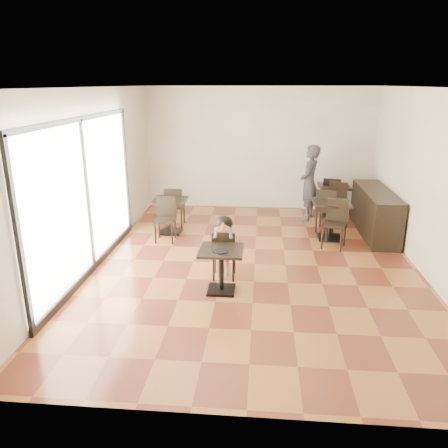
# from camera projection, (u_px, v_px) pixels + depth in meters

# --- Properties ---
(floor) EXTENTS (6.00, 8.00, 0.01)m
(floor) POSITION_uv_depth(u_px,v_px,m) (255.00, 264.00, 8.27)
(floor) COLOR brown
(floor) RESTS_ON ground
(ceiling) EXTENTS (6.00, 8.00, 0.01)m
(ceiling) POSITION_uv_depth(u_px,v_px,m) (259.00, 87.00, 7.29)
(ceiling) COLOR white
(ceiling) RESTS_ON floor
(wall_back) EXTENTS (6.00, 0.01, 3.20)m
(wall_back) POSITION_uv_depth(u_px,v_px,m) (259.00, 149.00, 11.57)
(wall_back) COLOR silver
(wall_back) RESTS_ON floor
(wall_front) EXTENTS (6.00, 0.01, 3.20)m
(wall_front) POSITION_uv_depth(u_px,v_px,m) (249.00, 274.00, 3.99)
(wall_front) COLOR silver
(wall_front) RESTS_ON floor
(wall_left) EXTENTS (0.01, 8.00, 3.20)m
(wall_left) POSITION_uv_depth(u_px,v_px,m) (93.00, 178.00, 8.03)
(wall_left) COLOR silver
(wall_left) RESTS_ON floor
(wall_right) EXTENTS (0.01, 8.00, 3.20)m
(wall_right) POSITION_uv_depth(u_px,v_px,m) (430.00, 184.00, 7.53)
(wall_right) COLOR silver
(wall_right) RESTS_ON floor
(storefront_window) EXTENTS (0.04, 4.50, 2.60)m
(storefront_window) POSITION_uv_depth(u_px,v_px,m) (86.00, 195.00, 7.62)
(storefront_window) COLOR white
(storefront_window) RESTS_ON floor
(child_table) EXTENTS (0.70, 0.70, 0.74)m
(child_table) POSITION_uv_depth(u_px,v_px,m) (221.00, 270.00, 7.08)
(child_table) COLOR black
(child_table) RESTS_ON floor
(child_chair) EXTENTS (0.40, 0.40, 0.89)m
(child_chair) POSITION_uv_depth(u_px,v_px,m) (224.00, 254.00, 7.58)
(child_chair) COLOR black
(child_chair) RESTS_ON floor
(child) EXTENTS (0.40, 0.56, 1.12)m
(child) POSITION_uv_depth(u_px,v_px,m) (224.00, 247.00, 7.54)
(child) COLOR slate
(child) RESTS_ON child_chair
(plate) EXTENTS (0.25, 0.25, 0.01)m
(plate) POSITION_uv_depth(u_px,v_px,m) (221.00, 251.00, 6.87)
(plate) COLOR black
(plate) RESTS_ON child_table
(pizza_slice) EXTENTS (0.26, 0.20, 0.06)m
(pizza_slice) POSITION_uv_depth(u_px,v_px,m) (223.00, 229.00, 7.24)
(pizza_slice) COLOR #DDC56F
(pizza_slice) RESTS_ON child
(adult_patron) EXTENTS (0.60, 0.77, 1.86)m
(adult_patron) POSITION_uv_depth(u_px,v_px,m) (309.00, 183.00, 10.71)
(adult_patron) COLOR #38383E
(adult_patron) RESTS_ON floor
(cafe_table_mid) EXTENTS (1.01, 1.01, 0.83)m
(cafe_table_mid) POSITION_uv_depth(u_px,v_px,m) (330.00, 221.00, 9.50)
(cafe_table_mid) COLOR black
(cafe_table_mid) RESTS_ON floor
(cafe_table_left) EXTENTS (0.74, 0.74, 0.78)m
(cafe_table_left) POSITION_uv_depth(u_px,v_px,m) (170.00, 216.00, 9.88)
(cafe_table_left) COLOR black
(cafe_table_left) RESTS_ON floor
(cafe_table_back) EXTENTS (0.93, 0.93, 0.81)m
(cafe_table_back) POSITION_uv_depth(u_px,v_px,m) (333.00, 201.00, 11.10)
(cafe_table_back) COLOR black
(cafe_table_back) RESTS_ON floor
(chair_mid_a) EXTENTS (0.58, 0.58, 1.00)m
(chair_mid_a) POSITION_uv_depth(u_px,v_px,m) (327.00, 210.00, 9.99)
(chair_mid_a) COLOR black
(chair_mid_a) RESTS_ON floor
(chair_mid_b) EXTENTS (0.58, 0.58, 1.00)m
(chair_mid_b) POSITION_uv_depth(u_px,v_px,m) (335.00, 225.00, 8.95)
(chair_mid_b) COLOR black
(chair_mid_b) RESTS_ON floor
(chair_left_a) EXTENTS (0.43, 0.43, 0.94)m
(chair_left_a) POSITION_uv_depth(u_px,v_px,m) (175.00, 206.00, 10.38)
(chair_left_a) COLOR black
(chair_left_a) RESTS_ON floor
(chair_left_b) EXTENTS (0.43, 0.43, 0.94)m
(chair_left_b) POSITION_uv_depth(u_px,v_px,m) (165.00, 220.00, 9.33)
(chair_left_b) COLOR black
(chair_left_b) RESTS_ON floor
(chair_back_a) EXTENTS (0.53, 0.53, 0.98)m
(chair_back_a) POSITION_uv_depth(u_px,v_px,m) (332.00, 196.00, 11.28)
(chair_back_a) COLOR black
(chair_back_a) RESTS_ON floor
(chair_back_b) EXTENTS (0.53, 0.53, 0.98)m
(chair_back_b) POSITION_uv_depth(u_px,v_px,m) (337.00, 204.00, 10.55)
(chair_back_b) COLOR black
(chair_back_b) RESTS_ON floor
(service_counter) EXTENTS (0.60, 2.40, 1.00)m
(service_counter) POSITION_uv_depth(u_px,v_px,m) (375.00, 212.00, 9.80)
(service_counter) COLOR black
(service_counter) RESTS_ON floor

